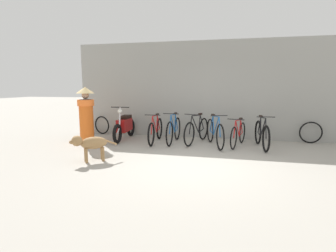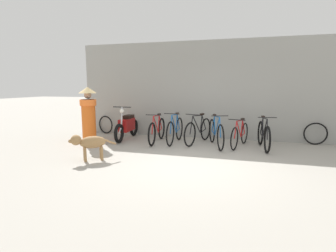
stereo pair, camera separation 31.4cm
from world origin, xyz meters
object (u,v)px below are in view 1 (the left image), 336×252
at_px(bicycle_5, 262,135).
at_px(bicycle_3, 215,133).
at_px(bicycle_4, 238,134).
at_px(spare_tire_left, 311,133).
at_px(stray_dog, 90,143).
at_px(bicycle_0, 156,131).
at_px(person_in_robes, 86,114).
at_px(bicycle_2, 197,131).
at_px(bicycle_1, 174,130).
at_px(spare_tire_right, 102,125).
at_px(motorcycle, 124,126).

bearing_deg(bicycle_5, bicycle_3, -94.22).
bearing_deg(bicycle_4, spare_tire_left, 127.88).
distance_m(bicycle_5, stray_dog, 4.55).
height_order(bicycle_0, bicycle_4, bicycle_0).
xyz_separation_m(bicycle_3, person_in_robes, (-3.68, -0.61, 0.51)).
height_order(bicycle_2, person_in_robes, person_in_robes).
height_order(bicycle_1, person_in_robes, person_in_robes).
bearing_deg(stray_dog, spare_tire_right, -104.85).
xyz_separation_m(bicycle_0, person_in_robes, (-1.91, -0.67, 0.54)).
bearing_deg(bicycle_3, bicycle_2, -135.29).
relative_size(bicycle_5, person_in_robes, 0.99).
height_order(bicycle_5, motorcycle, motorcycle).
xyz_separation_m(bicycle_0, bicycle_4, (2.43, 0.07, -0.02)).
height_order(bicycle_2, bicycle_4, bicycle_2).
height_order(bicycle_3, spare_tire_right, bicycle_3).
bearing_deg(person_in_robes, bicycle_3, -152.50).
bearing_deg(person_in_robes, bicycle_5, -154.41).
distance_m(bicycle_2, motorcycle, 2.31).
xyz_separation_m(bicycle_2, person_in_robes, (-3.13, -0.89, 0.52)).
relative_size(bicycle_2, bicycle_3, 1.01).
relative_size(person_in_robes, spare_tire_left, 2.56).
distance_m(bicycle_2, spare_tire_left, 3.40).
xyz_separation_m(bicycle_3, bicycle_5, (1.28, 0.04, -0.01)).
relative_size(bicycle_0, bicycle_5, 1.05).
bearing_deg(bicycle_1, person_in_robes, -70.73).
xyz_separation_m(bicycle_2, bicycle_3, (0.55, -0.28, 0.01)).
relative_size(bicycle_3, motorcycle, 0.94).
height_order(bicycle_3, person_in_robes, person_in_robes).
height_order(bicycle_1, spare_tire_left, bicycle_1).
relative_size(bicycle_2, person_in_robes, 1.03).
bearing_deg(bicycle_2, bicycle_4, 99.29).
relative_size(bicycle_0, stray_dog, 1.97).
bearing_deg(spare_tire_left, bicycle_0, -168.56).
bearing_deg(spare_tire_left, bicycle_1, -168.07).
distance_m(bicycle_2, spare_tire_right, 3.54).
bearing_deg(spare_tire_right, bicycle_5, -10.02).
bearing_deg(bicycle_1, spare_tire_left, 104.30).
bearing_deg(spare_tire_right, bicycle_4, -10.32).
bearing_deg(spare_tire_left, bicycle_2, -168.14).
bearing_deg(stray_dog, person_in_robes, -95.58).
height_order(bicycle_3, bicycle_4, bicycle_3).
bearing_deg(bicycle_3, bicycle_0, -110.10).
xyz_separation_m(person_in_robes, spare_tire_right, (-0.34, 1.59, -0.58)).
bearing_deg(bicycle_0, bicycle_4, 89.64).
height_order(bicycle_3, stray_dog, bicycle_3).
xyz_separation_m(bicycle_2, bicycle_5, (1.83, -0.24, -0.00)).
relative_size(bicycle_2, spare_tire_left, 2.63).
bearing_deg(bicycle_4, bicycle_0, -72.22).
height_order(bicycle_0, stray_dog, bicycle_0).
xyz_separation_m(bicycle_1, bicycle_4, (1.88, -0.00, -0.04)).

